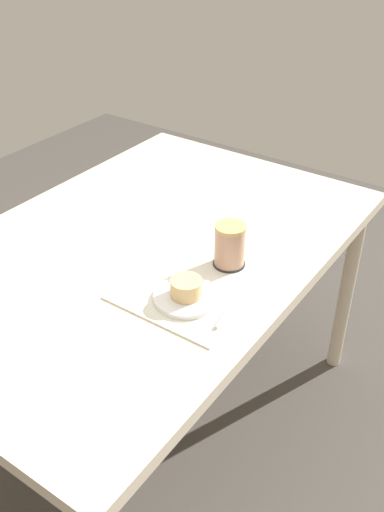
# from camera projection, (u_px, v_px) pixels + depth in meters

# --- Properties ---
(ground_plane) EXTENTS (4.40, 4.40, 0.02)m
(ground_plane) POSITION_uv_depth(u_px,v_px,m) (153.00, 422.00, 1.99)
(ground_plane) COLOR #47423D
(dining_table) EXTENTS (1.37, 0.91, 0.73)m
(dining_table) POSITION_uv_depth(u_px,v_px,m) (144.00, 264.00, 1.62)
(dining_table) COLOR beige
(dining_table) RESTS_ON ground_plane
(placemat) EXTENTS (0.43, 0.32, 0.00)m
(placemat) POSITION_uv_depth(u_px,v_px,m) (205.00, 277.00, 1.45)
(placemat) COLOR silver
(placemat) RESTS_ON dining_table
(pastry_plate) EXTENTS (0.16, 0.16, 0.01)m
(pastry_plate) POSITION_uv_depth(u_px,v_px,m) (186.00, 297.00, 1.36)
(pastry_plate) COLOR white
(pastry_plate) RESTS_ON placemat
(pastry) EXTENTS (0.08, 0.08, 0.04)m
(pastry) POSITION_uv_depth(u_px,v_px,m) (186.00, 288.00, 1.35)
(pastry) COLOR #E5BC7F
(pastry) RESTS_ON pastry_plate
(coffee_coaster) EXTENTS (0.08, 0.08, 0.00)m
(coffee_coaster) POSITION_uv_depth(u_px,v_px,m) (229.00, 263.00, 1.49)
(coffee_coaster) COLOR #232328
(coffee_coaster) RESTS_ON placemat
(coffee_mug) EXTENTS (0.11, 0.08, 0.11)m
(coffee_mug) POSITION_uv_depth(u_px,v_px,m) (230.00, 244.00, 1.46)
(coffee_mug) COLOR tan
(coffee_mug) RESTS_ON coffee_coaster
(teaspoon) EXTENTS (0.13, 0.03, 0.01)m
(teaspoon) POSITION_uv_depth(u_px,v_px,m) (226.00, 311.00, 1.32)
(teaspoon) COLOR silver
(teaspoon) RESTS_ON placemat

